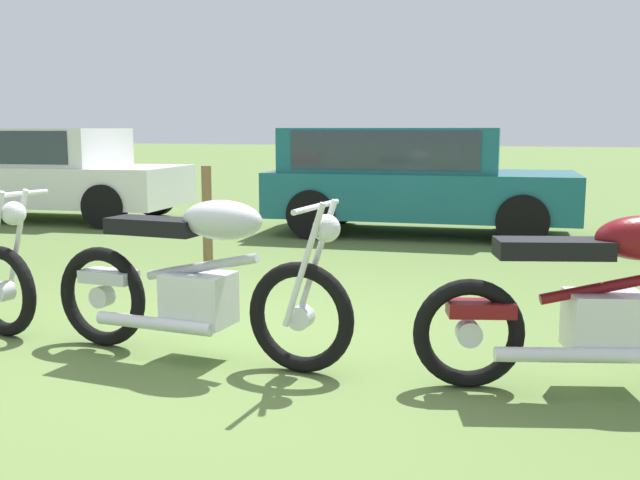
{
  "coord_description": "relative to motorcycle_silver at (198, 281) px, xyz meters",
  "views": [
    {
      "loc": [
        2.2,
        -4.05,
        1.41
      ],
      "look_at": [
        0.15,
        1.49,
        0.5
      ],
      "focal_mm": 40.58,
      "sensor_mm": 36.0,
      "label": 1
    }
  ],
  "objects": [
    {
      "name": "ground_plane",
      "position": [
        0.0,
        0.25,
        -0.49
      ],
      "size": [
        120.0,
        120.0,
        0.0
      ],
      "primitive_type": "plane",
      "color": "#567038"
    },
    {
      "name": "motorcycle_silver",
      "position": [
        0.0,
        0.0,
        0.0
      ],
      "size": [
        2.07,
        0.64,
        1.02
      ],
      "rotation": [
        0.0,
        0.0,
        -0.03
      ],
      "color": "black",
      "rests_on": "ground"
    },
    {
      "name": "motorcycle_maroon",
      "position": [
        2.34,
        0.29,
        -0.01
      ],
      "size": [
        1.96,
        0.93,
        1.02
      ],
      "rotation": [
        0.0,
        0.0,
        0.31
      ],
      "color": "black",
      "rests_on": "ground"
    },
    {
      "name": "car_white",
      "position": [
        -5.98,
        5.37,
        0.34
      ],
      "size": [
        4.45,
        2.28,
        1.43
      ],
      "rotation": [
        0.0,
        0.0,
        0.13
      ],
      "color": "silver",
      "rests_on": "ground"
    },
    {
      "name": "car_teal",
      "position": [
        -0.1,
        5.82,
        0.34
      ],
      "size": [
        4.2,
        2.15,
        1.43
      ],
      "rotation": [
        0.0,
        0.0,
        0.1
      ],
      "color": "#19606B",
      "rests_on": "ground"
    },
    {
      "name": "fence_post_wooden",
      "position": [
        -1.38,
        2.59,
        0.03
      ],
      "size": [
        0.1,
        0.1,
        1.05
      ],
      "primitive_type": "cylinder",
      "color": "brown",
      "rests_on": "ground"
    }
  ]
}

